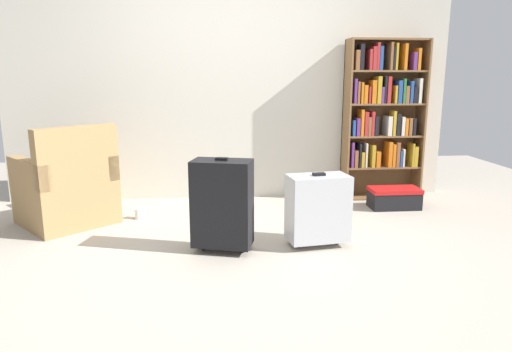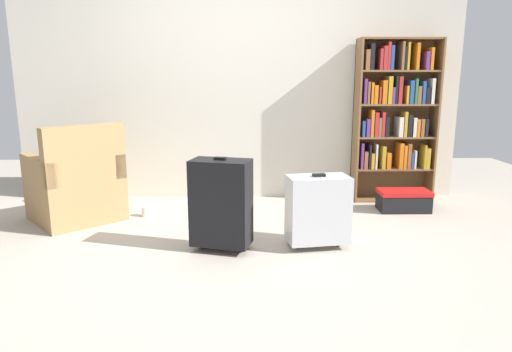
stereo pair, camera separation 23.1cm
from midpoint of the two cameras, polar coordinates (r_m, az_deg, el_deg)
ground_plane at (r=3.42m, az=-4.09°, el=-10.03°), size 8.25×8.25×0.00m
back_wall at (r=4.93m, az=-4.73°, el=12.26°), size 4.71×0.10×2.60m
bookshelf at (r=5.03m, az=14.35°, el=7.56°), size 0.84×0.27×1.69m
armchair at (r=4.43m, az=-24.02°, el=-1.60°), size 0.99×0.99×0.90m
mug at (r=4.43m, az=-15.91°, el=-4.59°), size 0.12×0.08×0.10m
storage_box at (r=4.76m, az=15.67°, el=-2.62°), size 0.50×0.27×0.21m
suitcase_black at (r=3.41m, az=-6.20°, el=-3.45°), size 0.49×0.35×0.72m
suitcase_silver at (r=3.54m, az=5.93°, el=-4.03°), size 0.50×0.33×0.58m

